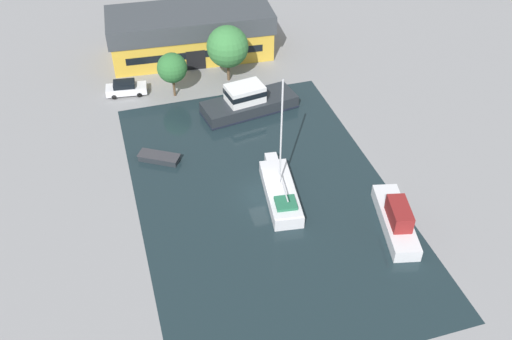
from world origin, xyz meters
name	(u,v)px	position (x,y,z in m)	size (l,w,h in m)	color
ground_plane	(264,196)	(0.00, 0.00, 0.00)	(440.00, 440.00, 0.00)	gray
water_canal	(264,196)	(0.00, 0.00, 0.00)	(23.32, 36.40, 0.01)	#19282D
warehouse_building	(191,33)	(-0.89, 28.92, 3.01)	(21.08, 9.68, 5.93)	gold
quay_tree_near_building	(228,47)	(2.06, 21.30, 4.46)	(4.93, 4.93, 6.93)	brown
quay_tree_by_water	(172,68)	(-4.87, 19.66, 3.66)	(3.42, 3.42, 5.38)	brown
parked_car	(126,88)	(-10.24, 21.53, 0.85)	(4.87, 2.42, 1.69)	silver
sailboat_moored	(280,191)	(1.37, -0.51, 0.76)	(3.70, 9.71, 12.38)	silver
motor_cruiser	(248,102)	(2.49, 14.20, 1.18)	(11.12, 5.47, 3.30)	#23282D
small_dinghy	(159,158)	(-8.56, 8.10, 0.36)	(4.32, 3.40, 0.71)	#23282D
cabin_boat	(396,219)	(9.82, -7.16, 0.99)	(4.09, 8.72, 2.81)	silver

